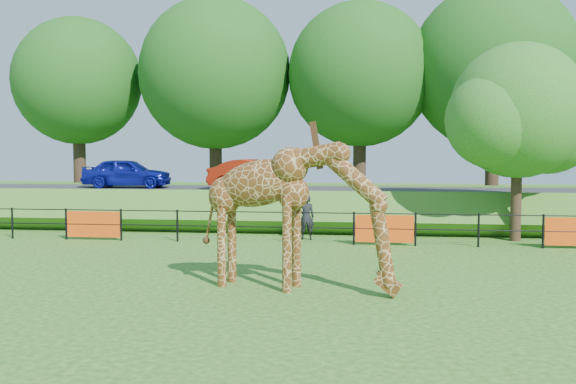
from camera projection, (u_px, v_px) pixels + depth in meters
name	position (u px, v px, depth m)	size (l,w,h in m)	color
ground	(250.00, 300.00, 13.49)	(90.00, 90.00, 0.00)	#225114
giraffe	(298.00, 216.00, 14.36)	(4.70, 0.86, 3.36)	#5B3212
perimeter_fence	(294.00, 227.00, 21.37)	(28.07, 0.10, 1.10)	black
embankment	(313.00, 205.00, 28.79)	(40.00, 9.00, 1.30)	#225114
road	(310.00, 191.00, 27.26)	(40.00, 5.00, 0.12)	#29292B
car_blue	(127.00, 173.00, 28.54)	(1.56, 3.87, 1.32)	#151EAF
car_red	(255.00, 175.00, 27.13)	(1.36, 3.90, 1.28)	#B01F0C
visitor	(306.00, 217.00, 22.32)	(0.58, 0.38, 1.59)	black
tree_east	(521.00, 116.00, 21.80)	(5.40, 4.71, 6.76)	black
bg_tree_line	(358.00, 73.00, 34.54)	(37.30, 8.80, 11.82)	black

